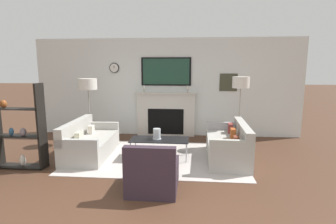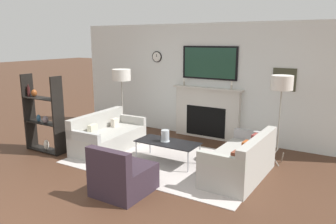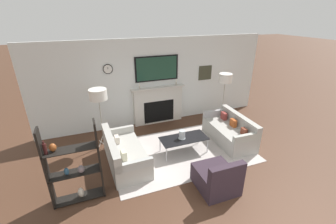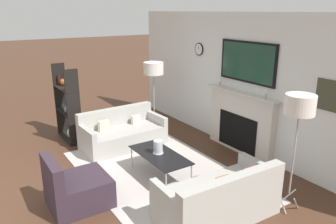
# 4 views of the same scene
# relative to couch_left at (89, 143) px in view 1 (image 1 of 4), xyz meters

# --- Properties ---
(fireplace_wall) EXTENTS (7.43, 0.28, 2.70)m
(fireplace_wall) POSITION_rel_couch_left_xyz_m (1.50, 1.96, 0.96)
(fireplace_wall) COLOR silver
(fireplace_wall) RESTS_ON ground_plane
(area_rug) EXTENTS (3.59, 2.32, 0.01)m
(area_rug) POSITION_rel_couch_left_xyz_m (1.50, 0.00, -0.27)
(area_rug) COLOR beige
(area_rug) RESTS_ON ground_plane
(couch_left) EXTENTS (0.88, 1.71, 0.77)m
(couch_left) POSITION_rel_couch_left_xyz_m (0.00, 0.00, 0.00)
(couch_left) COLOR #AEACA4
(couch_left) RESTS_ON ground_plane
(couch_right) EXTENTS (0.84, 1.68, 0.77)m
(couch_right) POSITION_rel_couch_left_xyz_m (2.98, 0.00, 0.02)
(couch_right) COLOR #AEACA4
(couch_right) RESTS_ON ground_plane
(armchair) EXTENTS (0.76, 0.84, 0.79)m
(armchair) POSITION_rel_couch_left_xyz_m (1.62, -1.51, -0.01)
(armchair) COLOR #322530
(armchair) RESTS_ON ground_plane
(coffee_table) EXTENTS (1.22, 0.56, 0.42)m
(coffee_table) POSITION_rel_couch_left_xyz_m (1.54, -0.04, 0.12)
(coffee_table) COLOR black
(coffee_table) RESTS_ON ground_plane
(hurricane_candle) EXTENTS (0.18, 0.18, 0.22)m
(hurricane_candle) POSITION_rel_couch_left_xyz_m (1.49, -0.04, 0.24)
(hurricane_candle) COLOR silver
(hurricane_candle) RESTS_ON coffee_table
(floor_lamp_left) EXTENTS (0.44, 0.44, 1.64)m
(floor_lamp_left) POSITION_rel_couch_left_xyz_m (-0.36, 0.99, 1.21)
(floor_lamp_left) COLOR #9E998E
(floor_lamp_left) RESTS_ON ground_plane
(floor_lamp_right) EXTENTS (0.40, 0.40, 1.69)m
(floor_lamp_right) POSITION_rel_couch_left_xyz_m (3.35, 0.99, 1.26)
(floor_lamp_right) COLOR #9E998E
(floor_lamp_right) RESTS_ON ground_plane
(shelf_unit) EXTENTS (0.95, 0.28, 1.62)m
(shelf_unit) POSITION_rel_couch_left_xyz_m (-1.04, -0.79, 0.47)
(shelf_unit) COLOR black
(shelf_unit) RESTS_ON ground_plane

